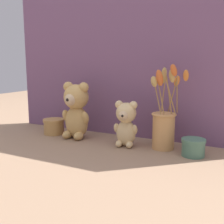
# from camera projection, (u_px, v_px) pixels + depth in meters

# --- Properties ---
(ground_plane) EXTENTS (4.00, 4.00, 0.00)m
(ground_plane) POSITION_uv_depth(u_px,v_px,m) (110.00, 144.00, 1.19)
(ground_plane) COLOR #8E7056
(backdrop_wall) EXTENTS (1.21, 0.02, 0.75)m
(backdrop_wall) POSITION_uv_depth(u_px,v_px,m) (127.00, 55.00, 1.27)
(backdrop_wall) COLOR #704C70
(backdrop_wall) RESTS_ON ground
(teddy_bear_large) EXTENTS (0.14, 0.13, 0.26)m
(teddy_bear_large) POSITION_uv_depth(u_px,v_px,m) (76.00, 109.00, 1.27)
(teddy_bear_large) COLOR tan
(teddy_bear_large) RESTS_ON ground
(teddy_bear_medium) EXTENTS (0.10, 0.10, 0.19)m
(teddy_bear_medium) POSITION_uv_depth(u_px,v_px,m) (126.00, 123.00, 1.14)
(teddy_bear_medium) COLOR #DBBC84
(teddy_bear_medium) RESTS_ON ground
(flower_vase) EXTENTS (0.14, 0.14, 0.34)m
(flower_vase) POSITION_uv_depth(u_px,v_px,m) (164.00, 123.00, 1.11)
(flower_vase) COLOR tan
(flower_vase) RESTS_ON ground
(decorative_tin_tall) EXTENTS (0.10, 0.10, 0.07)m
(decorative_tin_tall) POSITION_uv_depth(u_px,v_px,m) (54.00, 126.00, 1.36)
(decorative_tin_tall) COLOR tan
(decorative_tin_tall) RESTS_ON ground
(decorative_tin_short) EXTENTS (0.09, 0.09, 0.07)m
(decorative_tin_short) POSITION_uv_depth(u_px,v_px,m) (193.00, 147.00, 1.03)
(decorative_tin_short) COLOR #47705B
(decorative_tin_short) RESTS_ON ground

